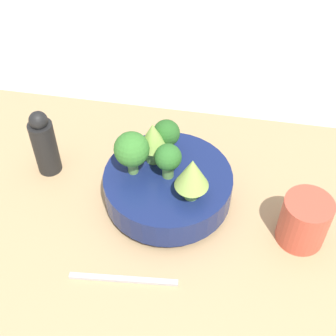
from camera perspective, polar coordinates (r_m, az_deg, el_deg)
The scene contains 11 objects.
ground_plane at distance 0.93m, azimuth -2.39°, elevation -6.73°, with size 6.00×6.00×0.00m, color silver.
table at distance 0.92m, azimuth -2.44°, elevation -5.89°, with size 1.15×0.61×0.04m.
bowl at distance 0.88m, azimuth 0.00°, elevation -2.23°, with size 0.24×0.24×0.07m.
romanesco_piece_near at distance 0.79m, azimuth 2.95°, elevation -0.80°, with size 0.06×0.06×0.09m.
broccoli_floret_left at distance 0.83m, azimuth -4.45°, elevation 2.21°, with size 0.06×0.06×0.09m.
romanesco_piece_far at distance 0.85m, azimuth -2.17°, elevation 3.66°, with size 0.05×0.05×0.09m.
broccoli_floret_back at distance 0.88m, azimuth -0.19°, elevation 4.11°, with size 0.05×0.05×0.07m.
broccoli_floret_center at distance 0.83m, azimuth 0.00°, elevation 1.17°, with size 0.05×0.05×0.07m.
cup at distance 0.85m, azimuth 16.26°, elevation -6.19°, with size 0.09×0.09×0.10m.
pepper_mill at distance 0.95m, azimuth -14.84°, elevation 2.87°, with size 0.05×0.05×0.15m.
fork at distance 0.81m, azimuth -5.45°, elevation -13.33°, with size 0.18×0.03×0.01m.
Camera 1 is at (0.14, -0.55, 0.75)m, focal length 50.00 mm.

